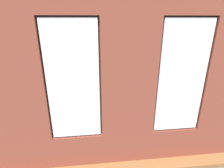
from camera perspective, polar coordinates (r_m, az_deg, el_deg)
name	(u,v)px	position (r m, az deg, el deg)	size (l,w,h in m)	color
ground_plane	(113,106)	(6.28, 0.17, -7.11)	(6.45, 5.91, 0.10)	brown
brick_wall_with_windows	(129,90)	(3.27, 5.46, -1.96)	(5.85, 0.30, 3.31)	brown
white_wall_right	(17,63)	(5.89, -28.70, 6.17)	(0.10, 4.91, 3.31)	white
couch_by_window	(110,129)	(4.42, -0.53, -14.47)	(1.86, 0.87, 0.80)	black
couch_left	(173,93)	(6.72, 19.40, -2.87)	(0.93, 2.11, 0.80)	black
coffee_table	(107,98)	(5.89, -1.66, -4.59)	(1.39, 0.83, 0.41)	#A87547
cup_ceramic	(118,93)	(6.02, 1.85, -3.07)	(0.07, 0.07, 0.08)	#4C4C51
candle_jar	(107,95)	(5.84, -1.67, -3.60)	(0.08, 0.08, 0.13)	#B7333D
remote_black	(95,99)	(5.73, -5.73, -4.76)	(0.05, 0.17, 0.02)	black
remote_silver	(110,98)	(5.76, -0.52, -4.53)	(0.05, 0.17, 0.02)	#B2B2B7
remote_gray	(102,95)	(5.94, -3.43, -3.73)	(0.05, 0.17, 0.02)	#59595B
media_console	(31,111)	(5.90, -25.02, -7.87)	(0.98, 0.42, 0.50)	black
tv_flatscreen	(27,92)	(5.65, -25.95, -2.24)	(1.12, 0.20, 0.74)	black
papasan_chair	(81,80)	(7.45, -10.04, 1.17)	(1.04, 1.04, 0.67)	olive
potted_plant_foreground_right	(55,73)	(7.91, -18.14, 3.46)	(0.81, 0.74, 1.18)	#47423D
potted_plant_near_tv	(39,117)	(4.80, -22.71, -9.83)	(0.83, 0.82, 1.01)	#47423D
potted_plant_beside_window_right	(53,121)	(4.22, -18.81, -11.41)	(0.65, 0.65, 1.06)	beige
potted_plant_corner_near_left	(158,75)	(8.43, 14.83, 3.01)	(0.42, 0.42, 0.66)	gray
potted_plant_by_left_couch	(150,79)	(7.84, 12.22, 1.50)	(0.35, 0.35, 0.58)	#9E5638
potted_plant_corner_far_left	(218,111)	(5.10, 31.21, -7.52)	(0.83, 0.98, 1.19)	#9E5638
potted_plant_between_couches	(165,117)	(4.66, 16.78, -10.21)	(0.56, 0.56, 0.87)	#9E5638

